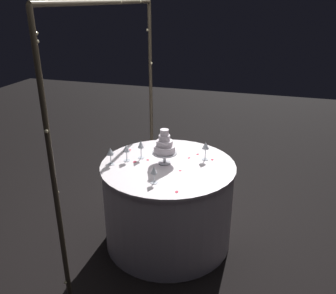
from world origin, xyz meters
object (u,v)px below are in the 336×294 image
object	(u,v)px
main_table	(168,203)
wine_glass_4	(141,145)
wine_glass_0	(206,146)
wine_glass_2	(110,152)
wine_glass_1	(154,171)
wine_glass_3	(126,149)
tiered_cake	(165,146)
decorative_arch	(113,95)

from	to	relation	value
main_table	wine_glass_4	world-z (taller)	wine_glass_4
wine_glass_0	wine_glass_2	xyz separation A→B (m)	(-0.34, 0.77, -0.01)
wine_glass_1	wine_glass_3	bearing A→B (deg)	48.79
tiered_cake	wine_glass_1	distance (m)	0.37
decorative_arch	main_table	world-z (taller)	decorative_arch
wine_glass_4	wine_glass_1	bearing A→B (deg)	-147.38
decorative_arch	wine_glass_4	world-z (taller)	decorative_arch
main_table	tiered_cake	distance (m)	0.56
decorative_arch	tiered_cake	xyz separation A→B (m)	(0.01, -0.45, -0.43)
decorative_arch	main_table	xyz separation A→B (m)	(0.00, -0.49, -0.99)
decorative_arch	wine_glass_2	world-z (taller)	decorative_arch
wine_glass_0	wine_glass_3	distance (m)	0.71
tiered_cake	wine_glass_2	bearing A→B (deg)	108.68
wine_glass_3	wine_glass_2	bearing A→B (deg)	135.85
wine_glass_2	wine_glass_4	distance (m)	0.29
wine_glass_0	main_table	bearing A→B (deg)	123.59
decorative_arch	wine_glass_0	bearing A→B (deg)	-76.03
main_table	wine_glass_2	bearing A→B (deg)	106.29
tiered_cake	wine_glass_2	xyz separation A→B (m)	(-0.15, 0.45, -0.05)
decorative_arch	main_table	distance (m)	1.10
wine_glass_2	wine_glass_3	size ratio (longest dim) A/B	1.01
decorative_arch	wine_glass_1	size ratio (longest dim) A/B	15.01
wine_glass_0	wine_glass_2	size ratio (longest dim) A/B	1.08
wine_glass_2	wine_glass_4	size ratio (longest dim) A/B	0.90
tiered_cake	wine_glass_4	distance (m)	0.25
tiered_cake	wine_glass_0	world-z (taller)	tiered_cake
wine_glass_0	wine_glass_1	distance (m)	0.63
main_table	wine_glass_1	xyz separation A→B (m)	(-0.36, 0.01, 0.50)
wine_glass_4	tiered_cake	bearing A→B (deg)	-101.52
main_table	wine_glass_1	size ratio (longest dim) A/B	8.39
wine_glass_4	wine_glass_2	bearing A→B (deg)	133.88
main_table	wine_glass_3	distance (m)	0.64
tiered_cake	wine_glass_1	bearing A→B (deg)	-175.87
decorative_arch	wine_glass_0	world-z (taller)	decorative_arch
decorative_arch	wine_glass_2	xyz separation A→B (m)	(-0.14, -0.01, -0.48)
decorative_arch	tiered_cake	world-z (taller)	decorative_arch
wine_glass_1	wine_glass_4	size ratio (longest dim) A/B	0.82
wine_glass_2	tiered_cake	bearing A→B (deg)	-71.32
decorative_arch	wine_glass_2	bearing A→B (deg)	-177.13
wine_glass_4	wine_glass_0	bearing A→B (deg)	-76.58
main_table	wine_glass_2	distance (m)	0.72
wine_glass_1	wine_glass_4	xyz separation A→B (m)	(0.42, 0.27, 0.02)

